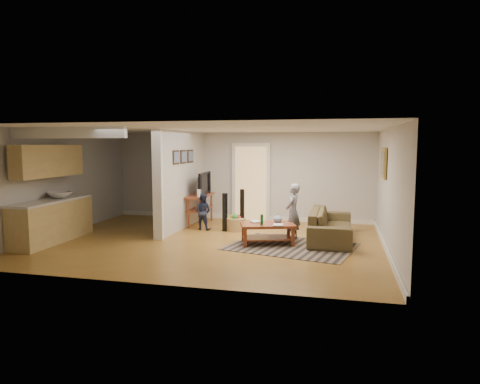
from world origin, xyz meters
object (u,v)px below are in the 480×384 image
coffee_table (268,228)px  toy_basket (236,223)px  sofa (330,240)px  speaker_left (225,212)px  tv_console (201,197)px  speaker_right (242,210)px  child (293,240)px  toddler (203,230)px

coffee_table → toy_basket: coffee_table is taller
sofa → speaker_left: speaker_left is taller
sofa → tv_console: 3.72m
speaker_right → toy_basket: 0.38m
child → toddler: child is taller
sofa → child: 0.88m
speaker_left → child: 1.93m
speaker_left → toy_basket: (0.25, 0.13, -0.30)m
toy_basket → toddler: size_ratio=0.53×
sofa → toddler: bearing=82.3°
speaker_right → toddler: 1.14m
speaker_left → child: (1.76, -0.64, -0.48)m
coffee_table → toddler: 2.25m
speaker_right → toddler: speaker_right is taller
child → speaker_left: bearing=-97.4°
speaker_right → child: (1.36, -0.84, -0.52)m
sofa → child: (-0.84, -0.27, 0.00)m
speaker_left → speaker_right: size_ratio=0.91×
toy_basket → child: child is taller
tv_console → speaker_right: tv_console is taller
speaker_left → speaker_right: 0.45m
sofa → toy_basket: size_ratio=4.76×
coffee_table → speaker_right: size_ratio=1.24×
toy_basket → child: bearing=-26.8°
toy_basket → toddler: bearing=-175.6°
tv_console → toy_basket: 1.39m
tv_console → child: 3.06m
speaker_left → child: speaker_left is taller
tv_console → speaker_right: bearing=-25.0°
speaker_left → child: bearing=0.6°
sofa → child: size_ratio=1.82×
coffee_table → toy_basket: size_ratio=2.64×
toddler → speaker_right: bearing=-164.5°
coffee_table → tv_console: (-2.16, 1.84, 0.39)m
toy_basket → sofa: bearing=-12.0°
sofa → tv_console: (-3.47, 1.09, 0.74)m
sofa → speaker_right: bearing=75.5°
toddler → child: bearing=171.3°
coffee_table → child: 0.76m
toy_basket → toddler: (-0.85, -0.07, -0.18)m
tv_console → speaker_right: 1.39m
tv_console → toddler: 1.03m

